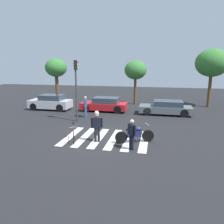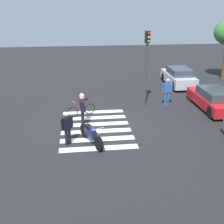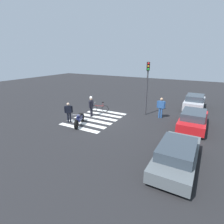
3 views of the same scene
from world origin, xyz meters
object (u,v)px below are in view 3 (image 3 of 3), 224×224
Objects in this scene: leaning_bicycle at (100,108)px; officer_on_foot at (91,105)px; officer_by_motorcycle at (69,111)px; traffic_light_pole at (147,81)px; pedestrian_bystander at (161,106)px; police_motorcycle at (79,119)px; car_grey_coupe at (177,155)px; car_silver_sedan at (194,102)px; car_red_convertible at (193,119)px.

officer_on_foot is at bearing 1.95° from leaning_bicycle.
traffic_light_pole is (-4.76, 4.75, 2.16)m from officer_by_motorcycle.
leaning_bicycle is at bearing -178.05° from officer_on_foot.
leaning_bicycle is 3.56m from officer_by_motorcycle.
officer_on_foot reaches higher than leaning_bicycle.
officer_on_foot is 5.96m from pedestrian_bystander.
police_motorcycle is 7.73m from car_grey_coupe.
car_grey_coupe is (6.56, 2.43, -0.42)m from pedestrian_bystander.
car_grey_coupe is (5.44, 7.88, 0.23)m from leaning_bicycle.
officer_on_foot is 1.02× the size of pedestrian_bystander.
car_red_convertible is (5.28, 0.37, -0.06)m from car_silver_sedan.
pedestrian_bystander is (-2.52, 5.40, -0.03)m from officer_on_foot.
pedestrian_bystander is 0.38× the size of traffic_light_pole.
car_grey_coupe is at bearing 55.35° from leaning_bicycle.
police_motorcycle is at bearing -37.37° from traffic_light_pole.
pedestrian_bystander is 0.44× the size of car_silver_sedan.
car_silver_sedan is (-5.44, 7.73, 0.33)m from leaning_bicycle.
traffic_light_pole is at bearing 142.63° from police_motorcycle.
leaning_bicycle is 0.90× the size of officer_on_foot.
car_silver_sedan is at bearing 152.18° from pedestrian_bystander.
officer_by_motorcycle is at bearing -103.14° from car_grey_coupe.
officer_by_motorcycle is (-0.05, -1.07, 0.44)m from police_motorcycle.
car_silver_sedan is at bearing -179.20° from car_grey_coupe.
traffic_light_pole is (-6.76, -3.81, 2.47)m from car_grey_coupe.
car_silver_sedan is at bearing 136.59° from officer_by_motorcycle.
car_red_convertible is (-3.65, 7.70, 0.17)m from police_motorcycle.
pedestrian_bystander is (-4.61, 5.05, 0.55)m from police_motorcycle.
officer_by_motorcycle is at bearing -11.13° from leaning_bicycle.
pedestrian_bystander is 4.89m from car_silver_sedan.
traffic_light_pole reaches higher than pedestrian_bystander.
traffic_light_pole reaches higher than officer_by_motorcycle.
officer_by_motorcycle is (2.05, -0.73, -0.14)m from officer_on_foot.
car_red_convertible reaches higher than car_grey_coupe.
pedestrian_bystander is at bearing 115.00° from officer_on_foot.
traffic_light_pole reaches higher than car_grey_coupe.
traffic_light_pole is at bearing -150.61° from car_grey_coupe.
traffic_light_pole is (-1.32, 4.07, 2.70)m from leaning_bicycle.
officer_by_motorcycle is 0.36× the size of car_grey_coupe.
police_motorcycle reaches higher than leaning_bicycle.
car_grey_coupe is at bearing 0.80° from car_silver_sedan.
officer_by_motorcycle is 8.79m from car_grey_coupe.
traffic_light_pole is at bearing 124.02° from officer_on_foot.
leaning_bicycle is 0.41× the size of car_silver_sedan.
car_grey_coupe is (5.60, -0.22, -0.03)m from car_red_convertible.
pedestrian_bystander is (-1.12, 5.45, 0.65)m from leaning_bicycle.
car_red_convertible is 5.61m from car_grey_coupe.
pedestrian_bystander is 7.01m from car_grey_coupe.
officer_by_motorcycle is 9.49m from car_red_convertible.
officer_by_motorcycle is (3.45, -0.68, 0.54)m from leaning_bicycle.
police_motorcycle is 6.87m from pedestrian_bystander.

